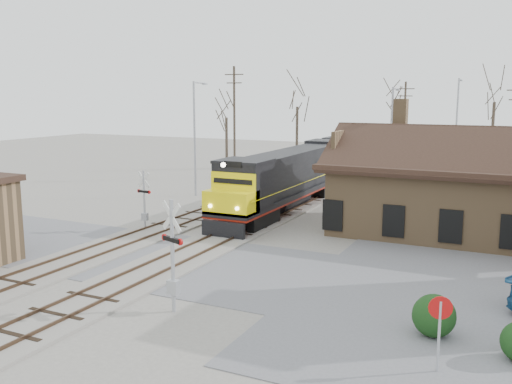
# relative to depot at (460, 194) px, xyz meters

# --- Properties ---
(ground) EXTENTS (140.00, 140.00, 0.00)m
(ground) POSITION_rel_depot_xyz_m (-11.99, -12.00, -2.41)
(ground) COLOR gray
(ground) RESTS_ON ground
(road) EXTENTS (60.00, 9.00, 0.03)m
(road) POSITION_rel_depot_xyz_m (-11.99, -12.00, -2.39)
(road) COLOR slate
(road) RESTS_ON ground
(track_main) EXTENTS (3.40, 90.00, 0.24)m
(track_main) POSITION_rel_depot_xyz_m (-11.99, 3.00, -2.34)
(track_main) COLOR gray
(track_main) RESTS_ON ground
(track_siding) EXTENTS (3.40, 90.00, 0.24)m
(track_siding) POSITION_rel_depot_xyz_m (-16.49, 3.00, -2.34)
(track_siding) COLOR gray
(track_siding) RESTS_ON ground
(depot) EXTENTS (15.20, 9.31, 7.90)m
(depot) POSITION_rel_depot_xyz_m (0.00, 0.00, 0.00)
(depot) COLOR olive
(depot) RESTS_ON ground
(locomotive_lead) EXTENTS (2.93, 19.62, 4.35)m
(locomotive_lead) POSITION_rel_depot_xyz_m (-11.99, 2.04, -0.12)
(locomotive_lead) COLOR black
(locomotive_lead) RESTS_ON ground
(locomotive_trailing) EXTENTS (2.93, 19.62, 4.12)m
(locomotive_trailing) POSITION_rel_depot_xyz_m (-11.99, 21.94, -0.12)
(locomotive_trailing) COLOR black
(locomotive_trailing) RESTS_ON ground
(crossbuck_near) EXTENTS (1.20, 0.50, 4.36)m
(crossbuck_near) POSITION_rel_depot_xyz_m (-8.31, -17.67, -0.38)
(crossbuck_near) COLOR #A5A8AD
(crossbuck_near) RESTS_ON ground
(crossbuck_far) EXTENTS (1.05, 0.28, 3.67)m
(crossbuck_far) POSITION_rel_depot_xyz_m (-17.35, -7.29, -0.66)
(crossbuck_far) COLOR #A5A8AD
(crossbuck_far) RESTS_ON ground
(do_not_enter_sign) EXTENTS (0.69, 0.24, 2.38)m
(do_not_enter_sign) POSITION_rel_depot_xyz_m (1.46, -18.29, -0.77)
(do_not_enter_sign) COLOR #A5A8AD
(do_not_enter_sign) RESTS_ON ground
(hedge_a) EXTENTS (1.48, 1.48, 1.48)m
(hedge_a) POSITION_rel_depot_xyz_m (0.95, -15.68, -1.67)
(hedge_a) COLOR black
(hedge_a) RESTS_ON ground
(streetlight_a) EXTENTS (0.25, 2.04, 9.20)m
(streetlight_a) POSITION_rel_depot_xyz_m (-20.85, 4.37, 2.73)
(streetlight_a) COLOR #A5A8AD
(streetlight_a) RESTS_ON ground
(streetlight_b) EXTENTS (0.25, 2.04, 8.70)m
(streetlight_b) POSITION_rel_depot_xyz_m (-5.95, 8.18, 2.48)
(streetlight_b) COLOR #A5A8AD
(streetlight_b) RESTS_ON ground
(streetlight_c) EXTENTS (0.25, 2.04, 9.72)m
(streetlight_c) POSITION_rel_depot_xyz_m (-3.16, 24.15, 3.00)
(streetlight_c) COLOR #A5A8AD
(streetlight_c) RESTS_ON ground
(utility_pole_a) EXTENTS (2.00, 0.24, 10.86)m
(utility_pole_a) POSITION_rel_depot_xyz_m (-22.77, 14.70, 3.26)
(utility_pole_a) COLOR #382D23
(utility_pole_a) RESTS_ON ground
(utility_pole_b) EXTENTS (2.00, 0.24, 9.59)m
(utility_pole_b) POSITION_rel_depot_xyz_m (-9.62, 31.11, 2.61)
(utility_pole_b) COLOR #382D23
(utility_pole_b) RESTS_ON ground
(tree_a) EXTENTS (3.76, 3.76, 9.20)m
(tree_a) POSITION_rel_depot_xyz_m (-27.05, 20.89, 4.14)
(tree_a) COLOR #382D23
(tree_a) RESTS_ON ground
(tree_b) EXTENTS (4.55, 4.55, 11.14)m
(tree_b) POSITION_rel_depot_xyz_m (-20.19, 24.81, 5.52)
(tree_b) COLOR #382D23
(tree_b) RESTS_ON ground
(tree_c) EXTENTS (4.54, 4.54, 11.13)m
(tree_c) POSITION_rel_depot_xyz_m (-11.48, 33.24, 5.52)
(tree_c) COLOR #382D23
(tree_c) RESTS_ON ground
(tree_d) EXTENTS (4.92, 4.92, 12.05)m
(tree_d) POSITION_rel_depot_xyz_m (-0.23, 30.54, 6.18)
(tree_d) COLOR #382D23
(tree_d) RESTS_ON ground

